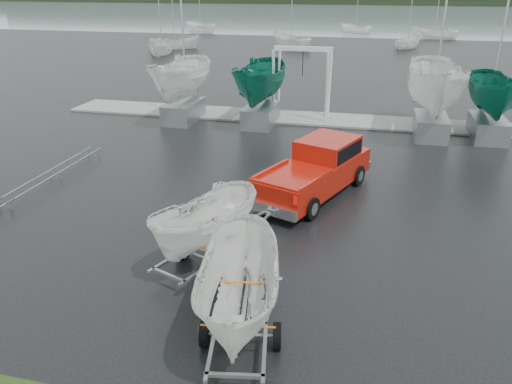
% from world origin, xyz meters
% --- Properties ---
extents(ground_plane, '(120.00, 120.00, 0.00)m').
position_xyz_m(ground_plane, '(0.00, 0.00, 0.00)').
color(ground_plane, black).
rests_on(ground_plane, ground).
extents(lake, '(300.00, 300.00, 0.00)m').
position_xyz_m(lake, '(0.00, 100.00, -0.01)').
color(lake, gray).
rests_on(lake, ground).
extents(dock, '(30.00, 3.00, 0.12)m').
position_xyz_m(dock, '(0.00, 13.00, 0.05)').
color(dock, gray).
rests_on(dock, ground).
extents(pickup_truck, '(4.02, 6.24, 1.97)m').
position_xyz_m(pickup_truck, '(1.56, 2.18, 1.03)').
color(pickup_truck, '#9F1408').
rests_on(pickup_truck, ground).
extents(trailer_hitched, '(2.41, 3.78, 4.60)m').
position_xyz_m(trailer_hitched, '(-0.79, -3.84, 2.50)').
color(trailer_hitched, gray).
rests_on(trailer_hitched, ground).
extents(trailer_parked, '(2.06, 3.75, 5.18)m').
position_xyz_m(trailer_parked, '(0.97, -6.78, 2.81)').
color(trailer_parked, gray).
rests_on(trailer_parked, ground).
extents(boat_hoist, '(3.30, 2.18, 4.12)m').
position_xyz_m(boat_hoist, '(-0.73, 13.00, 2.67)').
color(boat_hoist, silver).
rests_on(boat_hoist, ground).
extents(keelboat_0, '(2.45, 3.20, 10.62)m').
position_xyz_m(keelboat_0, '(-7.25, 11.00, 3.89)').
color(keelboat_0, gray).
rests_on(keelboat_0, ground).
extents(keelboat_1, '(2.42, 3.20, 7.54)m').
position_xyz_m(keelboat_1, '(-2.73, 11.20, 3.84)').
color(keelboat_1, gray).
rests_on(keelboat_1, ground).
extents(keelboat_2, '(2.80, 3.20, 10.98)m').
position_xyz_m(keelboat_2, '(6.34, 11.00, 4.46)').
color(keelboat_2, gray).
rests_on(keelboat_2, ground).
extents(keelboat_3, '(2.19, 3.20, 10.36)m').
position_xyz_m(keelboat_3, '(9.15, 11.30, 3.45)').
color(keelboat_3, gray).
rests_on(keelboat_3, ground).
extents(mast_rack_0, '(0.56, 6.50, 0.06)m').
position_xyz_m(mast_rack_0, '(-9.00, 1.00, 0.35)').
color(mast_rack_0, gray).
rests_on(mast_rack_0, ground).
extents(moored_boat_0, '(2.57, 2.61, 10.94)m').
position_xyz_m(moored_boat_0, '(-20.09, 37.52, 0.01)').
color(moored_boat_0, silver).
rests_on(moored_boat_0, ground).
extents(moored_boat_1, '(3.76, 3.76, 11.49)m').
position_xyz_m(moored_boat_1, '(-7.05, 46.08, 0.00)').
color(moored_boat_1, silver).
rests_on(moored_boat_1, ground).
extents(moored_boat_2, '(2.82, 2.85, 10.82)m').
position_xyz_m(moored_boat_2, '(6.62, 49.40, 0.01)').
color(moored_boat_2, silver).
rests_on(moored_boat_2, ground).
extents(moored_boat_4, '(3.46, 3.44, 11.28)m').
position_xyz_m(moored_boat_4, '(-24.33, 62.43, 0.01)').
color(moored_boat_4, silver).
rests_on(moored_boat_4, ground).
extents(moored_boat_5, '(2.73, 2.67, 11.16)m').
position_xyz_m(moored_boat_5, '(10.70, 60.81, 0.01)').
color(moored_boat_5, silver).
rests_on(moored_boat_5, ground).
extents(moored_boat_6, '(3.13, 3.10, 11.05)m').
position_xyz_m(moored_boat_6, '(-20.42, 42.10, 0.01)').
color(moored_boat_6, silver).
rests_on(moored_boat_6, ground).
extents(moored_boat_7, '(2.91, 2.89, 10.78)m').
position_xyz_m(moored_boat_7, '(-0.44, 67.09, 0.01)').
color(moored_boat_7, silver).
rests_on(moored_boat_7, ground).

